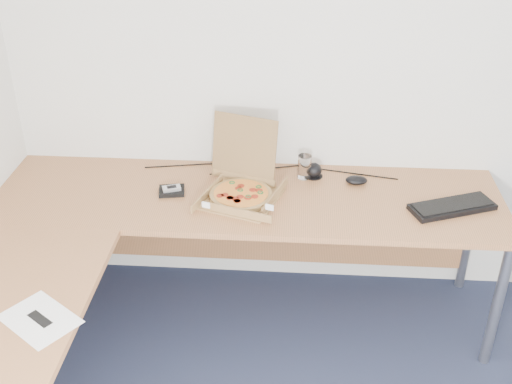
# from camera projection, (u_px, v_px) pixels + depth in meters

# --- Properties ---
(room_shell) EXTENTS (3.50, 3.50, 2.50)m
(room_shell) POSITION_uv_depth(u_px,v_px,m) (396.00, 304.00, 1.63)
(room_shell) COLOR silver
(room_shell) RESTS_ON ground
(desk) EXTENTS (2.50, 2.20, 0.73)m
(desk) POSITION_uv_depth(u_px,v_px,m) (166.00, 247.00, 2.79)
(desk) COLOR #AB6D40
(desk) RESTS_ON ground
(pizza_box) EXTENTS (0.34, 0.40, 0.35)m
(pizza_box) POSITION_uv_depth(u_px,v_px,m) (241.00, 190.00, 3.09)
(pizza_box) COLOR #9A7242
(pizza_box) RESTS_ON desk
(drinking_glass) EXTENTS (0.07, 0.07, 0.12)m
(drinking_glass) POSITION_uv_depth(u_px,v_px,m) (305.00, 167.00, 3.26)
(drinking_glass) COLOR white
(drinking_glass) RESTS_ON desk
(keyboard) EXTENTS (0.43, 0.28, 0.03)m
(keyboard) POSITION_uv_depth(u_px,v_px,m) (452.00, 207.00, 3.01)
(keyboard) COLOR black
(keyboard) RESTS_ON desk
(mouse) EXTENTS (0.13, 0.10, 0.04)m
(mouse) POSITION_uv_depth(u_px,v_px,m) (356.00, 180.00, 3.22)
(mouse) COLOR black
(mouse) RESTS_ON desk
(wallet) EXTENTS (0.14, 0.12, 0.02)m
(wallet) POSITION_uv_depth(u_px,v_px,m) (172.00, 191.00, 3.14)
(wallet) COLOR black
(wallet) RESTS_ON desk
(phone) EXTENTS (0.10, 0.07, 0.02)m
(phone) POSITION_uv_depth(u_px,v_px,m) (172.00, 188.00, 3.13)
(phone) COLOR #B2B5BA
(phone) RESTS_ON wallet
(paper_sheet) EXTENTS (0.35, 0.33, 0.00)m
(paper_sheet) POSITION_uv_depth(u_px,v_px,m) (40.00, 319.00, 2.35)
(paper_sheet) COLOR white
(paper_sheet) RESTS_ON desk
(dome_speaker) EXTENTS (0.09, 0.09, 0.08)m
(dome_speaker) POSITION_uv_depth(u_px,v_px,m) (314.00, 169.00, 3.27)
(dome_speaker) COLOR black
(dome_speaker) RESTS_ON desk
(cable_bundle) EXTENTS (0.64, 0.13, 0.01)m
(cable_bundle) POSITION_uv_depth(u_px,v_px,m) (265.00, 169.00, 3.36)
(cable_bundle) COLOR black
(cable_bundle) RESTS_ON desk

